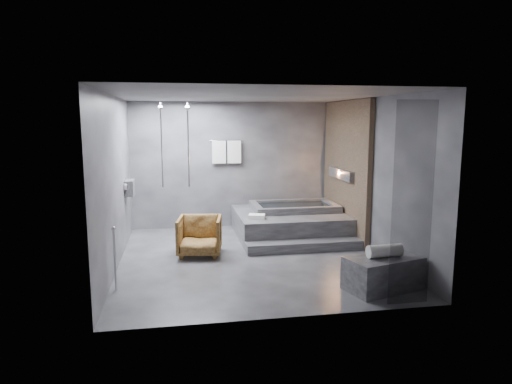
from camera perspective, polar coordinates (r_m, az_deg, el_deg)
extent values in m
plane|color=#2C2C2F|center=(8.12, -0.60, -8.22)|extent=(5.00, 5.00, 0.00)
cube|color=#4A4A4D|center=(7.76, -0.63, 11.93)|extent=(4.50, 5.00, 0.04)
cube|color=#36363B|center=(10.28, -2.90, 3.39)|extent=(4.50, 0.04, 2.80)
cube|color=#36363B|center=(5.40, 3.73, -1.74)|extent=(4.50, 0.04, 2.80)
cube|color=#36363B|center=(7.78, -17.20, 1.18)|extent=(0.04, 5.00, 2.80)
cube|color=#36363B|center=(8.48, 14.57, 1.91)|extent=(0.04, 5.00, 2.80)
cube|color=#A07F5E|center=(9.60, 11.15, 2.83)|extent=(0.10, 2.40, 2.78)
cube|color=#FF9938|center=(9.58, 10.69, 2.23)|extent=(0.14, 1.20, 0.20)
cube|color=gray|center=(9.19, -15.50, 0.52)|extent=(0.16, 0.42, 0.30)
imported|color=beige|center=(9.09, -15.48, 0.14)|extent=(0.08, 0.08, 0.21)
imported|color=beige|center=(9.30, -15.36, 0.16)|extent=(0.07, 0.07, 0.15)
cylinder|color=silver|center=(9.72, -8.48, 5.93)|extent=(0.04, 0.04, 1.80)
cylinder|color=silver|center=(9.72, -11.74, 5.85)|extent=(0.04, 0.04, 1.80)
cylinder|color=silver|center=(10.16, -3.73, 6.43)|extent=(0.75, 0.02, 0.02)
cube|color=white|center=(10.14, -4.66, 4.99)|extent=(0.30, 0.06, 0.50)
cube|color=white|center=(10.18, -2.75, 5.03)|extent=(0.30, 0.06, 0.50)
cylinder|color=silver|center=(6.80, -17.22, -8.12)|extent=(0.04, 0.04, 0.90)
cube|color=black|center=(6.05, 18.97, -1.52)|extent=(0.55, 0.01, 2.60)
cube|color=#313134|center=(9.63, 4.16, -3.94)|extent=(2.20, 2.00, 0.50)
cube|color=#313134|center=(8.57, 6.09, -6.71)|extent=(2.20, 0.36, 0.18)
cube|color=#303032|center=(6.86, 15.60, -9.74)|extent=(1.18, 0.85, 0.48)
imported|color=#492E12|center=(8.25, -7.06, -5.46)|extent=(0.86, 0.88, 0.70)
cylinder|color=silver|center=(6.76, 15.79, -7.09)|extent=(0.52, 0.22, 0.18)
cube|color=white|center=(8.89, 0.09, -3.09)|extent=(0.36, 0.30, 0.08)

